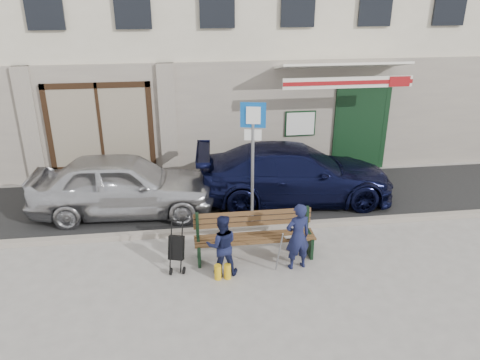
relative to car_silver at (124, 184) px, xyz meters
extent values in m
plane|color=#9E9991|center=(2.48, -2.79, -0.73)|extent=(80.00, 80.00, 0.00)
cube|color=#282828|center=(2.48, 0.31, -0.73)|extent=(60.00, 3.20, 0.01)
cube|color=#9E9384|center=(2.48, -1.29, -0.67)|extent=(60.00, 0.18, 0.12)
cube|color=#9E9384|center=(2.48, 2.17, 0.87)|extent=(20.00, 0.12, 3.20)
cube|color=maroon|center=(-0.72, 2.23, 0.82)|extent=(2.50, 0.12, 2.00)
cube|color=black|center=(6.58, 2.09, 0.57)|extent=(1.60, 0.10, 2.60)
cube|color=black|center=(6.58, 2.56, 0.47)|extent=(1.25, 0.90, 2.40)
cube|color=white|center=(4.78, 2.06, 0.72)|extent=(0.80, 0.03, 0.65)
cube|color=white|center=(5.68, 1.83, 2.35)|extent=(3.40, 1.72, 0.42)
cube|color=white|center=(5.68, 0.98, 2.07)|extent=(3.40, 0.05, 0.28)
cube|color=maroon|center=(5.68, 0.95, 2.07)|extent=(3.40, 0.02, 0.10)
imported|color=#BCBCC1|center=(0.00, 0.00, 0.00)|extent=(4.40, 1.98, 1.47)
imported|color=black|center=(4.20, 0.21, -0.02)|extent=(5.06, 2.37, 1.43)
cylinder|color=gray|center=(2.90, -1.12, 0.65)|extent=(0.07, 0.07, 2.77)
cube|color=#0B4FA7|center=(2.90, -1.12, 1.88)|extent=(0.53, 0.14, 0.53)
cube|color=white|center=(2.90, -1.15, 1.88)|extent=(0.30, 0.08, 0.36)
cube|color=white|center=(2.90, -1.12, 1.45)|extent=(0.36, 0.11, 0.23)
cube|color=brown|center=(2.76, -2.40, -0.28)|extent=(2.40, 0.50, 0.04)
cube|color=brown|center=(2.76, -2.12, 0.01)|extent=(2.40, 0.10, 0.36)
cube|color=black|center=(1.64, -2.40, -0.51)|extent=(0.06, 0.50, 0.45)
cube|color=black|center=(3.88, -2.40, -0.51)|extent=(0.06, 0.50, 0.45)
cube|color=white|center=(3.51, -2.50, -0.25)|extent=(0.34, 0.25, 0.11)
cylinder|color=gray|center=(3.11, -3.07, -0.23)|extent=(0.07, 0.34, 0.96)
cylinder|color=gold|center=(1.96, -3.05, -0.58)|extent=(0.13, 0.13, 0.30)
cylinder|color=gold|center=(2.14, -3.05, -0.58)|extent=(0.13, 0.13, 0.30)
imported|color=#15193B|center=(3.51, -2.85, -0.05)|extent=(0.55, 0.42, 1.36)
imported|color=#131836|center=(2.06, -2.86, -0.12)|extent=(0.60, 0.47, 1.22)
cylinder|color=black|center=(1.08, -2.79, -0.66)|extent=(0.07, 0.15, 0.14)
cylinder|color=black|center=(1.33, -2.79, -0.66)|extent=(0.07, 0.15, 0.14)
cube|color=black|center=(1.21, -2.59, -0.27)|extent=(0.35, 0.33, 0.48)
cylinder|color=black|center=(1.21, -2.47, 0.25)|extent=(0.26, 0.10, 0.02)
camera|label=1|loc=(1.39, -10.40, 4.38)|focal=35.00mm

